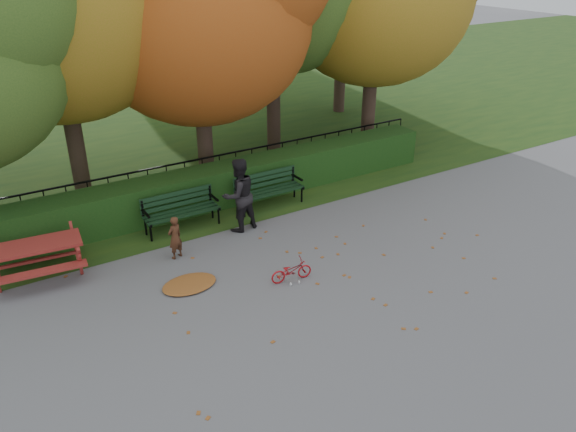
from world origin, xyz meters
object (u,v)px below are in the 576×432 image
adult (239,195)px  tree_c (211,1)px  bench_left (180,208)px  bench_right (268,187)px  bicycle (291,271)px  picnic_table (36,252)px  child (175,238)px

adult → tree_c: bearing=-115.6°
bench_left → tree_c: bearing=46.6°
bench_right → adult: bearing=-147.1°
bench_right → bicycle: (-1.39, -3.36, -0.29)m
tree_c → picnic_table: size_ratio=4.18×
bench_left → bench_right: size_ratio=1.00×
bench_right → picnic_table: 5.72m
bench_right → picnic_table: bearing=-174.6°
child → adult: bearing=173.4°
tree_c → child: tree_c is taller
picnic_table → bicycle: (4.30, -2.82, -0.36)m
picnic_table → child: size_ratio=1.95×
tree_c → adult: (-0.97, -3.06, -3.93)m
picnic_table → bicycle: picnic_table is taller
bench_left → picnic_table: bench_left is taller
bench_left → picnic_table: size_ratio=0.94×
tree_c → bench_left: tree_c is taller
bench_left → adult: 1.46m
tree_c → child: 6.23m
bench_right → bicycle: bench_right is taller
bench_right → adult: (-1.24, -0.80, 0.37)m
tree_c → adult: bearing=-107.6°
tree_c → bench_right: bearing=-83.3°
tree_c → adult: 5.08m
tree_c → child: bearing=-128.1°
picnic_table → bench_left: bearing=15.2°
child → picnic_table: bearing=-36.4°
bench_right → bicycle: bearing=-112.5°
adult → bicycle: size_ratio=2.04×
bench_right → picnic_table: bench_right is taller
bench_left → picnic_table: (-3.30, -0.54, 0.07)m
bench_left → bench_right: (2.40, 0.00, 0.00)m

